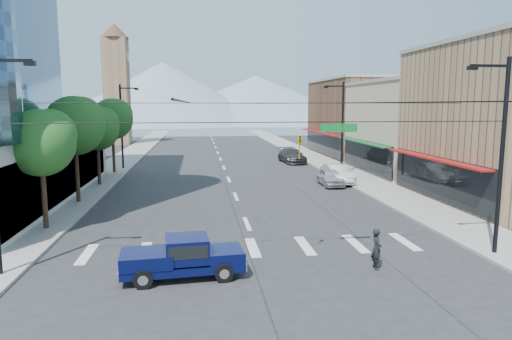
{
  "coord_description": "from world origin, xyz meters",
  "views": [
    {
      "loc": [
        -2.74,
        -19.82,
        6.95
      ],
      "look_at": [
        0.69,
        7.23,
        3.0
      ],
      "focal_mm": 32.0,
      "sensor_mm": 36.0,
      "label": 1
    }
  ],
  "objects_px": {
    "pedestrian": "(376,249)",
    "parked_car_far": "(292,156)",
    "parked_car_near": "(330,177)",
    "pickup_truck": "(182,257)",
    "parked_car_mid": "(337,174)"
  },
  "relations": [
    {
      "from": "pedestrian",
      "to": "parked_car_mid",
      "type": "relative_size",
      "value": 0.35
    },
    {
      "from": "pickup_truck",
      "to": "parked_car_far",
      "type": "bearing_deg",
      "value": 66.38
    },
    {
      "from": "pedestrian",
      "to": "parked_car_mid",
      "type": "height_order",
      "value": "pedestrian"
    },
    {
      "from": "pickup_truck",
      "to": "pedestrian",
      "type": "xyz_separation_m",
      "value": [
        8.14,
        -0.04,
        0.01
      ]
    },
    {
      "from": "pedestrian",
      "to": "parked_car_near",
      "type": "distance_m",
      "value": 20.06
    },
    {
      "from": "pickup_truck",
      "to": "parked_car_mid",
      "type": "bearing_deg",
      "value": 53.05
    },
    {
      "from": "parked_car_near",
      "to": "parked_car_far",
      "type": "bearing_deg",
      "value": 91.65
    },
    {
      "from": "pickup_truck",
      "to": "parked_car_far",
      "type": "relative_size",
      "value": 0.88
    },
    {
      "from": "pickup_truck",
      "to": "parked_car_near",
      "type": "xyz_separation_m",
      "value": [
        11.92,
        19.66,
        -0.14
      ]
    },
    {
      "from": "pedestrian",
      "to": "parked_car_mid",
      "type": "distance_m",
      "value": 21.33
    },
    {
      "from": "parked_car_near",
      "to": "parked_car_mid",
      "type": "xyz_separation_m",
      "value": [
        0.95,
        1.1,
        0.08
      ]
    },
    {
      "from": "parked_car_far",
      "to": "parked_car_mid",
      "type": "bearing_deg",
      "value": -90.5
    },
    {
      "from": "parked_car_near",
      "to": "parked_car_mid",
      "type": "distance_m",
      "value": 1.45
    },
    {
      "from": "pedestrian",
      "to": "parked_car_far",
      "type": "relative_size",
      "value": 0.3
    },
    {
      "from": "pedestrian",
      "to": "parked_car_near",
      "type": "relative_size",
      "value": 0.41
    }
  ]
}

